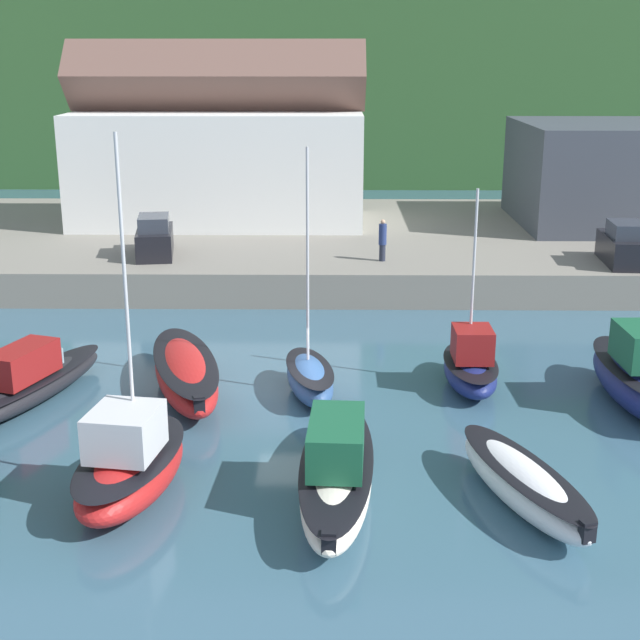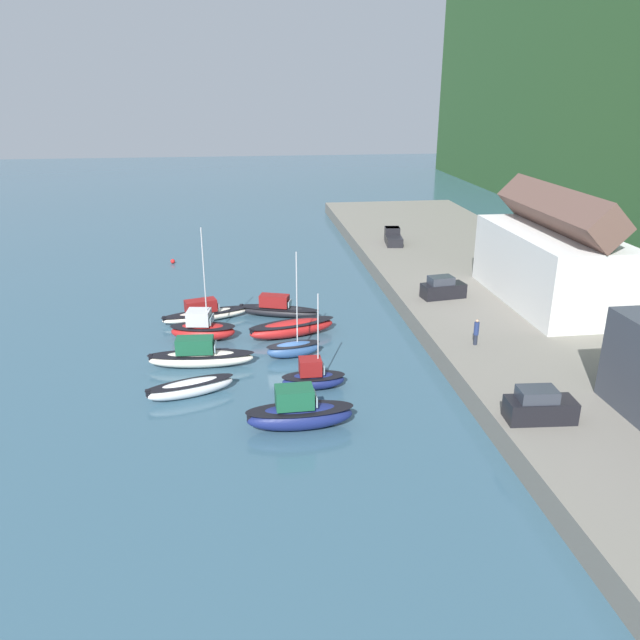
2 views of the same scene
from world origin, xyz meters
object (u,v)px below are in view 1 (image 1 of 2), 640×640
at_px(moored_boat_1, 185,373).
at_px(moored_boat_3, 470,366).
at_px(moored_boat_0, 30,382).
at_px(parked_car_3, 155,238).
at_px(moored_boat_8, 524,484).
at_px(moored_boat_2, 310,378).
at_px(moored_boat_6, 130,464).
at_px(moored_boat_4, 638,376).
at_px(moored_boat_7, 337,468).
at_px(parked_car_0, 623,246).
at_px(person_on_quay, 383,240).

relative_size(moored_boat_1, moored_boat_3, 1.13).
bearing_deg(moored_boat_0, parked_car_3, 103.24).
distance_m(moored_boat_3, moored_boat_8, 8.95).
height_order(moored_boat_2, moored_boat_6, moored_boat_6).
distance_m(moored_boat_4, moored_boat_7, 12.67).
relative_size(moored_boat_3, parked_car_0, 1.71).
relative_size(parked_car_3, person_on_quay, 2.07).
relative_size(moored_boat_3, parked_car_3, 1.67).
bearing_deg(parked_car_0, moored_boat_3, -122.51).
relative_size(moored_boat_3, person_on_quay, 3.45).
bearing_deg(parked_car_0, parked_car_3, -179.83).
bearing_deg(moored_boat_0, moored_boat_4, 18.56).
height_order(moored_boat_6, parked_car_3, moored_boat_6).
bearing_deg(moored_boat_6, moored_boat_7, 9.37).
bearing_deg(moored_boat_7, moored_boat_1, 127.95).
height_order(moored_boat_7, moored_boat_8, moored_boat_7).
xyz_separation_m(parked_car_0, person_on_quay, (-12.06, 0.47, 0.18)).
distance_m(moored_boat_6, moored_boat_7, 5.75).
height_order(moored_boat_1, person_on_quay, person_on_quay).
relative_size(moored_boat_2, moored_boat_7, 1.04).
relative_size(moored_boat_2, parked_car_0, 2.07).
xyz_separation_m(moored_boat_0, parked_car_0, (25.36, 14.48, 1.89)).
xyz_separation_m(moored_boat_3, parked_car_3, (-14.37, 14.45, 1.77)).
bearing_deg(person_on_quay, moored_boat_8, -83.15).
height_order(moored_boat_3, moored_boat_8, moored_boat_3).
bearing_deg(moored_boat_0, moored_boat_1, 28.36).
xyz_separation_m(moored_boat_2, moored_boat_6, (-4.82, -7.66, 0.30)).
xyz_separation_m(moored_boat_2, parked_car_0, (15.44, 13.81, 1.92)).
bearing_deg(moored_boat_2, moored_boat_1, 165.80).
bearing_deg(moored_boat_3, moored_boat_0, -174.33).
distance_m(moored_boat_1, person_on_quay, 16.23).
distance_m(moored_boat_6, parked_car_0, 29.56).
xyz_separation_m(moored_boat_0, moored_boat_8, (15.99, -7.37, -0.09)).
distance_m(moored_boat_0, person_on_quay, 20.12).
bearing_deg(moored_boat_7, person_on_quay, 86.71).
height_order(moored_boat_3, person_on_quay, moored_boat_3).
xyz_separation_m(moored_boat_4, person_on_quay, (-8.17, 14.95, 1.73)).
bearing_deg(moored_boat_7, moored_boat_2, 100.12).
xyz_separation_m(moored_boat_8, parked_car_3, (-14.50, 23.40, 1.98)).
distance_m(moored_boat_4, moored_boat_8, 9.20).
relative_size(moored_boat_3, moored_boat_7, 0.86).
xyz_separation_m(moored_boat_2, parked_car_3, (-8.43, 15.36, 1.92)).
distance_m(moored_boat_0, moored_boat_4, 21.48).
relative_size(moored_boat_1, parked_car_0, 1.94).
bearing_deg(parked_car_0, moored_boat_1, -141.97).
relative_size(moored_boat_6, parked_car_0, 2.34).
distance_m(moored_boat_0, moored_boat_7, 12.88).
distance_m(moored_boat_3, parked_car_3, 20.45).
relative_size(moored_boat_4, moored_boat_8, 1.08).
bearing_deg(moored_boat_1, moored_boat_3, -12.30).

